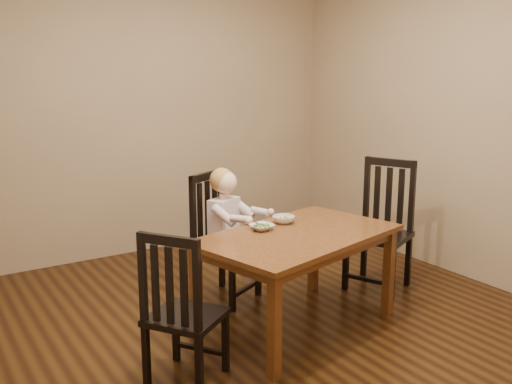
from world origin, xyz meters
TOP-DOWN VIEW (x-y plane):
  - room at (0.00, 0.00)m, footprint 4.01×4.01m
  - dining_table at (0.16, -0.22)m, footprint 1.54×1.13m
  - chair_child at (-0.03, 0.53)m, footprint 0.57×0.56m
  - chair_left at (-0.84, -0.45)m, footprint 0.54×0.55m
  - chair_right at (1.21, 0.03)m, footprint 0.59×0.60m
  - toddler at (-0.01, 0.48)m, footprint 0.48×0.51m
  - bowl_peas at (-0.01, -0.02)m, footprint 0.17×0.17m
  - bowl_veg at (0.22, 0.04)m, footprint 0.20×0.20m
  - fork at (-0.05, -0.05)m, footprint 0.08×0.11m

SIDE VIEW (x-z plane):
  - chair_left at x=-0.84m, z-range -0.02..0.91m
  - chair_child at x=-0.03m, z-range -0.02..0.98m
  - chair_right at x=1.21m, z-range -0.02..1.04m
  - dining_table at x=0.16m, z-range 0.27..0.96m
  - toddler at x=-0.01m, z-range 0.35..0.91m
  - bowl_peas at x=-0.01m, z-range 0.69..0.73m
  - bowl_veg at x=0.22m, z-range 0.69..0.74m
  - fork at x=-0.05m, z-range 0.71..0.76m
  - room at x=0.00m, z-range 0.00..2.71m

